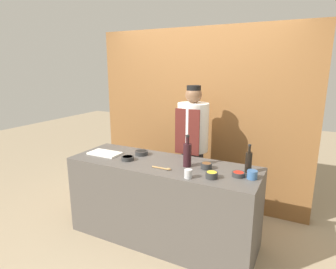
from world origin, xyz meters
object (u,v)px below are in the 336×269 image
at_px(cup_steel, 188,174).
at_px(cutting_board, 105,153).
at_px(sauce_bowl_purple, 128,158).
at_px(cup_blue, 252,175).
at_px(bottle_wine, 187,154).
at_px(bottle_soy, 249,162).
at_px(sauce_bowl_yellow, 212,175).
at_px(sauce_bowl_red, 238,174).
at_px(sauce_bowl_brown, 206,166).
at_px(wooden_spoon, 163,168).
at_px(chef_center, 192,149).
at_px(sauce_bowl_green, 141,153).

bearing_deg(cup_steel, cutting_board, 169.00).
bearing_deg(sauce_bowl_purple, cup_blue, 3.44).
relative_size(bottle_wine, bottle_soy, 1.17).
bearing_deg(bottle_soy, cup_blue, -65.28).
bearing_deg(cutting_board, sauce_bowl_yellow, -5.52).
height_order(sauce_bowl_red, sauce_bowl_brown, sauce_bowl_brown).
distance_m(sauce_bowl_purple, bottle_soy, 1.28).
bearing_deg(wooden_spoon, bottle_wine, 46.57).
bearing_deg(sauce_bowl_brown, sauce_bowl_purple, -170.85).
distance_m(cup_blue, wooden_spoon, 0.85).
bearing_deg(cup_steel, cup_blue, 25.05).
distance_m(sauce_bowl_brown, chef_center, 0.67).
xyz_separation_m(sauce_bowl_brown, wooden_spoon, (-0.38, -0.21, -0.02)).
distance_m(sauce_bowl_brown, bottle_soy, 0.41).
relative_size(sauce_bowl_purple, cutting_board, 0.37).
bearing_deg(sauce_bowl_red, sauce_bowl_purple, -176.24).
relative_size(sauce_bowl_purple, sauce_bowl_green, 0.93).
distance_m(sauce_bowl_green, chef_center, 0.65).
bearing_deg(sauce_bowl_red, cup_steel, -148.66).
relative_size(sauce_bowl_green, wooden_spoon, 0.71).
relative_size(sauce_bowl_red, wooden_spoon, 0.57).
xyz_separation_m(cup_steel, cup_blue, (0.53, 0.25, -0.00)).
distance_m(sauce_bowl_red, sauce_bowl_brown, 0.34).
relative_size(sauce_bowl_yellow, sauce_bowl_red, 0.93).
height_order(sauce_bowl_yellow, cutting_board, sauce_bowl_yellow).
height_order(sauce_bowl_yellow, cup_blue, cup_blue).
relative_size(sauce_bowl_green, cup_steel, 1.80).
xyz_separation_m(sauce_bowl_brown, bottle_soy, (0.39, 0.08, 0.08)).
bearing_deg(cup_steel, sauce_bowl_red, 31.34).
xyz_separation_m(sauce_bowl_purple, sauce_bowl_red, (1.20, 0.08, 0.00)).
bearing_deg(bottle_wine, cutting_board, -176.73).
distance_m(sauce_bowl_green, wooden_spoon, 0.54).
bearing_deg(wooden_spoon, sauce_bowl_red, 11.98).
distance_m(sauce_bowl_yellow, chef_center, 0.92).
xyz_separation_m(cup_steel, wooden_spoon, (-0.31, 0.09, -0.03)).
height_order(sauce_bowl_brown, wooden_spoon, sauce_bowl_brown).
bearing_deg(cutting_board, chef_center, 37.10).
relative_size(cup_steel, chef_center, 0.05).
distance_m(cup_steel, cup_blue, 0.58).
distance_m(sauce_bowl_green, bottle_soy, 1.22).
height_order(sauce_bowl_purple, cup_blue, cup_blue).
relative_size(sauce_bowl_purple, wooden_spoon, 0.65).
relative_size(sauce_bowl_brown, bottle_soy, 0.40).
distance_m(sauce_bowl_brown, cup_steel, 0.31).
bearing_deg(chef_center, bottle_wine, -73.05).
height_order(sauce_bowl_brown, cutting_board, sauce_bowl_brown).
relative_size(cutting_board, cup_blue, 3.95).
distance_m(sauce_bowl_yellow, sauce_bowl_purple, 0.99).
bearing_deg(sauce_bowl_yellow, cutting_board, 174.48).
xyz_separation_m(sauce_bowl_green, cup_steel, (0.76, -0.40, 0.01)).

